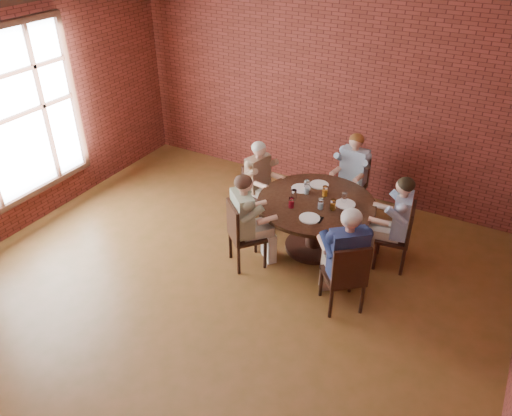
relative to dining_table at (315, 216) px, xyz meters
The scene contains 28 objects.
floor 1.97m from the dining_table, 109.81° to the right, with size 7.00×7.00×0.00m, color brown.
ceiling 3.44m from the dining_table, 109.81° to the right, with size 7.00×7.00×0.00m, color white.
wall_back 2.17m from the dining_table, 110.64° to the left, with size 7.00×7.00×0.00m, color maroon.
window 4.22m from the dining_table, 160.04° to the right, with size 0.10×2.16×2.36m.
dining_table is the anchor object (origin of this frame).
chair_a 1.11m from the dining_table, ahead, with size 0.47×0.47×0.92m.
diner_a 1.03m from the dining_table, ahead, with size 0.50×0.62×1.29m, color #3B5C99, non-canonical shape.
chair_b 1.19m from the dining_table, 85.28° to the left, with size 0.43×0.43×0.91m.
diner_b 1.12m from the dining_table, 85.28° to the left, with size 0.50×0.61×1.28m, color #90A2B7, non-canonical shape.
chair_c 1.10m from the dining_table, 164.23° to the left, with size 0.48×0.48×0.89m.
diner_c 1.03m from the dining_table, 164.23° to the left, with size 0.48×0.59×1.25m, color brown, non-canonical shape.
chair_d 1.04m from the dining_table, 131.13° to the right, with size 0.59×0.59×0.93m.
diner_d 0.96m from the dining_table, 131.13° to the right, with size 0.52×0.63×1.31m, color gray, non-canonical shape.
chair_e 1.22m from the dining_table, 50.08° to the right, with size 0.61×0.61×0.95m.
diner_e 1.14m from the dining_table, 50.08° to the right, with size 0.54×0.66×1.35m, color navy, non-canonical shape.
plate_a 0.44m from the dining_table, 17.98° to the left, with size 0.26×0.26×0.01m, color white.
plate_b 0.50m from the dining_table, 108.47° to the left, with size 0.26×0.26×0.01m, color white.
plate_c 0.44m from the dining_table, 147.35° to the left, with size 0.26×0.26×0.01m, color white.
plate_d 0.48m from the dining_table, 78.14° to the right, with size 0.26×0.26×0.01m, color white.
glass_a 0.46m from the dining_table, 25.11° to the left, with size 0.07×0.07×0.14m, color white.
glass_b 0.35m from the dining_table, 79.73° to the left, with size 0.07×0.07×0.14m, color white.
glass_c 0.44m from the dining_table, 137.40° to the left, with size 0.07×0.07×0.14m, color white.
glass_d 0.38m from the dining_table, 147.90° to the left, with size 0.07×0.07×0.14m, color white.
glass_e 0.42m from the dining_table, 161.85° to the right, with size 0.07×0.07×0.14m, color white.
glass_f 0.47m from the dining_table, 127.51° to the right, with size 0.07×0.07×0.14m, color white.
glass_g 0.34m from the dining_table, 50.78° to the right, with size 0.07×0.07×0.14m, color white.
glass_h 0.40m from the dining_table, 16.22° to the right, with size 0.07×0.07×0.14m, color white.
smartphone 0.49m from the dining_table, 62.28° to the right, with size 0.07×0.15×0.01m, color black.
Camera 1 is at (2.66, -3.44, 4.13)m, focal length 35.00 mm.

